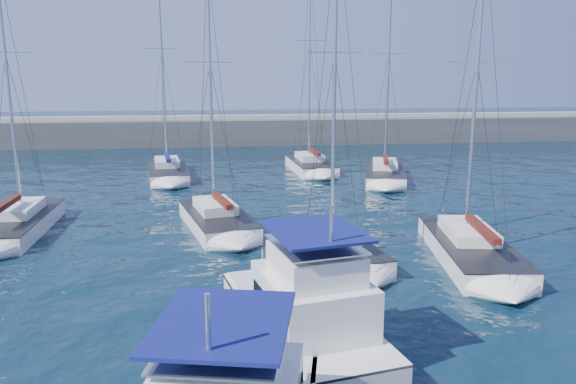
{
  "coord_description": "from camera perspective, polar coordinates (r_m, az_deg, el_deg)",
  "views": [
    {
      "loc": [
        -2.95,
        -16.92,
        8.95
      ],
      "look_at": [
        0.3,
        9.94,
        3.0
      ],
      "focal_mm": 35.0,
      "sensor_mm": 36.0,
      "label": 1
    }
  ],
  "objects": [
    {
      "name": "ground",
      "position": [
        19.37,
        2.75,
        -15.13
      ],
      "size": [
        220.0,
        220.0,
        0.0
      ],
      "primitive_type": "plane",
      "color": "black",
      "rests_on": "ground"
    },
    {
      "name": "breakwater",
      "position": [
        69.43,
        -4.44,
        5.83
      ],
      "size": [
        160.0,
        6.0,
        4.45
      ],
      "color": "#424244",
      "rests_on": "ground"
    },
    {
      "name": "motor_yacht_stbd_inner",
      "position": [
        18.47,
        1.75,
        -12.64
      ],
      "size": [
        5.05,
        8.86,
        4.69
      ],
      "rotation": [
        0.0,
        0.0,
        0.21
      ],
      "color": "silver",
      "rests_on": "ground"
    },
    {
      "name": "sailboat_mid_a",
      "position": [
        34.76,
        -25.78,
        -2.88
      ],
      "size": [
        3.15,
        8.63,
        15.78
      ],
      "rotation": [
        0.0,
        0.0,
        0.01
      ],
      "color": "silver",
      "rests_on": "ground"
    },
    {
      "name": "sailboat_mid_b",
      "position": [
        32.28,
        -7.21,
        -2.82
      ],
      "size": [
        4.78,
        8.22,
        14.92
      ],
      "rotation": [
        0.0,
        0.0,
        0.24
      ],
      "color": "silver",
      "rests_on": "ground"
    },
    {
      "name": "sailboat_mid_c",
      "position": [
        26.81,
        4.93,
        -5.88
      ],
      "size": [
        4.09,
        6.88,
        15.52
      ],
      "rotation": [
        0.0,
        0.0,
        0.19
      ],
      "color": "silver",
      "rests_on": "ground"
    },
    {
      "name": "sailboat_mid_d",
      "position": [
        28.42,
        18.0,
        -5.5
      ],
      "size": [
        4.46,
        9.51,
        14.84
      ],
      "rotation": [
        0.0,
        0.0,
        -0.15
      ],
      "color": "silver",
      "rests_on": "ground"
    },
    {
      "name": "sailboat_back_a",
      "position": [
        48.2,
        -12.15,
        2.08
      ],
      "size": [
        4.21,
        9.16,
        17.01
      ],
      "rotation": [
        0.0,
        0.0,
        0.13
      ],
      "color": "silver",
      "rests_on": "ground"
    },
    {
      "name": "sailboat_back_b",
      "position": [
        50.11,
        2.3,
        2.77
      ],
      "size": [
        3.74,
        8.08,
        18.32
      ],
      "rotation": [
        0.0,
        0.0,
        0.07
      ],
      "color": "silver",
      "rests_on": "ground"
    },
    {
      "name": "sailboat_back_c",
      "position": [
        46.82,
        9.79,
        1.87
      ],
      "size": [
        5.22,
        9.24,
        16.32
      ],
      "rotation": [
        0.0,
        0.0,
        -0.26
      ],
      "color": "silver",
      "rests_on": "ground"
    }
  ]
}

